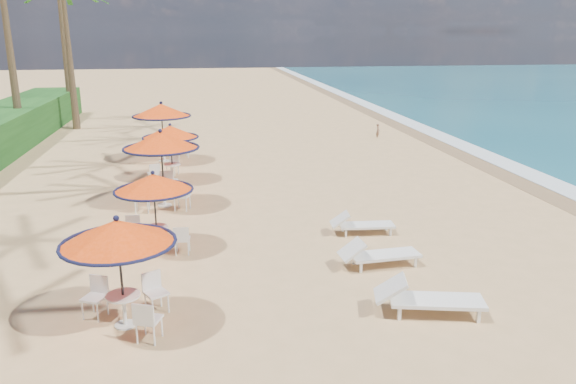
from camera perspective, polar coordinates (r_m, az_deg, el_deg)
name	(u,v)px	position (r m, az deg, el deg)	size (l,w,h in m)	color
ground	(383,295)	(12.68, 9.58, -10.27)	(160.00, 160.00, 0.00)	tan
foam_strip	(522,171)	(25.16, 22.65, 1.98)	(1.20, 140.00, 0.04)	white
wetsand_band	(501,172)	(24.70, 20.87, 1.92)	(1.40, 140.00, 0.02)	olive
station_0	(120,246)	(11.09, -16.69, -5.25)	(2.19, 2.19, 2.28)	black
station_1	(153,193)	(14.88, -13.59, -0.05)	(2.05, 2.05, 2.14)	black
station_2	(161,150)	(18.57, -12.75, 4.17)	(2.46, 2.46, 2.57)	black
station_3	(169,137)	(21.91, -11.95, 5.50)	(2.14, 2.19, 2.23)	black
station_4	(163,115)	(25.36, -12.59, 7.60)	(2.55, 2.55, 2.66)	black
lounger_near	(425,298)	(11.90, 13.79, -10.38)	(2.30, 1.17, 0.79)	white
lounger_mid	(377,254)	(13.95, 9.01, -6.21)	(2.05, 0.77, 0.72)	white
lounger_far	(360,224)	(16.09, 7.34, -3.22)	(1.85, 0.69, 0.65)	white
person	(378,130)	(30.84, 9.12, 6.20)	(0.30, 0.20, 0.83)	brown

